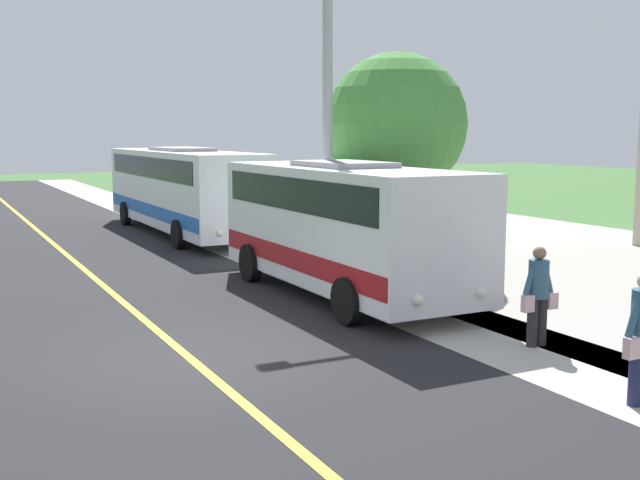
{
  "coord_description": "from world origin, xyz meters",
  "views": [
    {
      "loc": [
        3.58,
        11.75,
        3.56
      ],
      "look_at": [
        -3.5,
        -2.14,
        1.4
      ],
      "focal_mm": 43.59,
      "sensor_mm": 36.0,
      "label": 1
    }
  ],
  "objects_px": {
    "shuttle_bus_front": "(343,222)",
    "tree_curbside": "(396,125)",
    "street_light_pole": "(323,107)",
    "pedestrian_waiting": "(538,293)",
    "transit_bus_rear": "(182,186)"
  },
  "relations": [
    {
      "from": "pedestrian_waiting",
      "to": "tree_curbside",
      "type": "height_order",
      "value": "tree_curbside"
    },
    {
      "from": "transit_bus_rear",
      "to": "tree_curbside",
      "type": "xyz_separation_m",
      "value": [
        -2.87,
        9.44,
        2.07
      ]
    },
    {
      "from": "tree_curbside",
      "to": "transit_bus_rear",
      "type": "bearing_deg",
      "value": -73.09
    },
    {
      "from": "transit_bus_rear",
      "to": "pedestrian_waiting",
      "type": "xyz_separation_m",
      "value": [
        -0.9,
        16.99,
        -0.77
      ]
    },
    {
      "from": "pedestrian_waiting",
      "to": "street_light_pole",
      "type": "distance_m",
      "value": 7.55
    },
    {
      "from": "shuttle_bus_front",
      "to": "tree_curbside",
      "type": "bearing_deg",
      "value": -139.91
    },
    {
      "from": "pedestrian_waiting",
      "to": "street_light_pole",
      "type": "bearing_deg",
      "value": -85.3
    },
    {
      "from": "pedestrian_waiting",
      "to": "tree_curbside",
      "type": "bearing_deg",
      "value": -104.64
    },
    {
      "from": "transit_bus_rear",
      "to": "pedestrian_waiting",
      "type": "bearing_deg",
      "value": 93.02
    },
    {
      "from": "street_light_pole",
      "to": "tree_curbside",
      "type": "height_order",
      "value": "street_light_pole"
    },
    {
      "from": "street_light_pole",
      "to": "tree_curbside",
      "type": "xyz_separation_m",
      "value": [
        -2.53,
        -0.76,
        -0.4
      ]
    },
    {
      "from": "pedestrian_waiting",
      "to": "street_light_pole",
      "type": "height_order",
      "value": "street_light_pole"
    },
    {
      "from": "tree_curbside",
      "to": "pedestrian_waiting",
      "type": "bearing_deg",
      "value": 75.36
    },
    {
      "from": "transit_bus_rear",
      "to": "street_light_pole",
      "type": "bearing_deg",
      "value": 91.9
    },
    {
      "from": "pedestrian_waiting",
      "to": "transit_bus_rear",
      "type": "bearing_deg",
      "value": -86.98
    }
  ]
}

